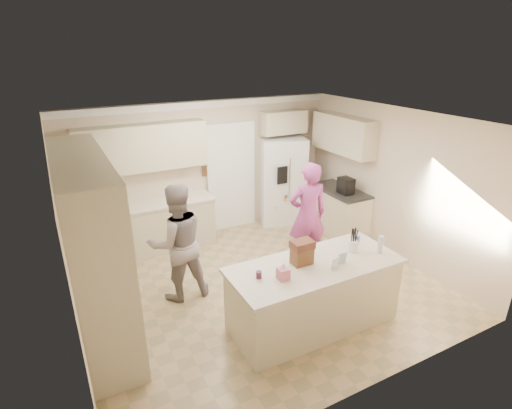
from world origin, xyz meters
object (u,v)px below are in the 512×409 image
utensil_crock (353,246)px  teen_girl (307,215)px  tissue_box (283,274)px  refrigerator (282,180)px  island_base (314,296)px  dollhouse_body (302,256)px  teen_boy (177,243)px  coffee_maker (346,186)px

utensil_crock → teen_girl: 1.34m
utensil_crock → tissue_box: (-1.20, -0.15, -0.00)m
refrigerator → island_base: size_ratio=0.82×
island_base → teen_girl: bearing=59.0°
dollhouse_body → teen_girl: (0.98, 1.28, -0.13)m
tissue_box → teen_boy: (-0.82, 1.57, -0.10)m
island_base → dollhouse_body: (-0.15, 0.10, 0.60)m
teen_boy → teen_girl: teen_girl is taller
refrigerator → island_base: bearing=-95.7°
teen_girl → utensil_crock: bearing=93.2°
coffee_maker → teen_boy: 3.45m
teen_girl → teen_boy: bearing=8.6°
refrigerator → tissue_box: bearing=-102.7°
utensil_crock → dollhouse_body: bearing=176.4°
coffee_maker → teen_girl: (-1.22, -0.52, -0.16)m
teen_boy → dollhouse_body: bearing=132.5°
dollhouse_body → island_base: bearing=-33.7°
refrigerator → utensil_crock: 3.20m
teen_boy → teen_girl: (2.20, -0.09, 0.02)m
teen_girl → coffee_maker: bearing=-146.0°
island_base → teen_girl: 1.68m
refrigerator → teen_boy: size_ratio=1.01×
island_base → tissue_box: (-0.55, -0.10, 0.56)m
dollhouse_body → teen_boy: 1.84m
island_base → dollhouse_body: bearing=146.3°
teen_girl → tissue_box: bearing=57.9°
coffee_maker → teen_boy: teen_boy is taller
dollhouse_body → utensil_crock: bearing=-3.6°
teen_boy → island_base: bearing=133.8°
refrigerator → island_base: refrigerator is taller
dollhouse_body → coffee_maker: bearing=39.3°
coffee_maker → utensil_crock: size_ratio=2.00×
island_base → teen_boy: size_ratio=1.23×
dollhouse_body → teen_girl: bearing=52.6°
teen_girl → dollhouse_body: bearing=63.5°
island_base → tissue_box: size_ratio=15.71×
refrigerator → dollhouse_body: size_ratio=6.92×
dollhouse_body → teen_girl: 1.62m
island_base → teen_boy: bearing=133.1°
island_base → refrigerator: bearing=65.9°
island_base → utensil_crock: utensil_crock is taller
island_base → utensil_crock: 0.86m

